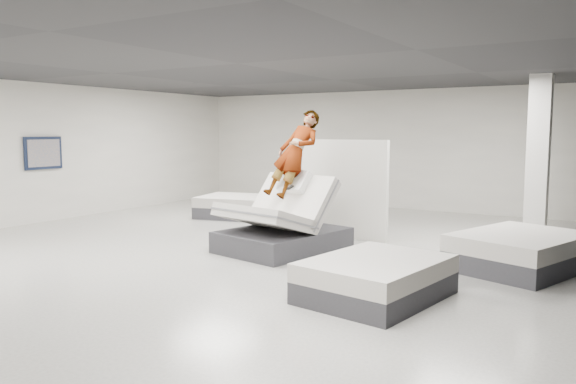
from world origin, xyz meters
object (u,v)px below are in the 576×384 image
at_px(divider_panel, 339,189).
at_px(flat_bed_left_far, 240,207).
at_px(hero_bed, 281,227).
at_px(wall_poster, 43,153).
at_px(column, 538,157).
at_px(remote, 290,187).
at_px(flat_bed_right_near, 376,279).
at_px(flat_bed_right_far, 521,251).
at_px(person, 295,173).

distance_m(divider_panel, flat_bed_left_far, 3.45).
distance_m(hero_bed, wall_poster, 6.43).
bearing_deg(divider_panel, column, 36.67).
height_order(remote, flat_bed_right_near, remote).
bearing_deg(flat_bed_right_far, flat_bed_left_far, 163.81).
distance_m(flat_bed_right_near, wall_poster, 9.08).
bearing_deg(person, wall_poster, -163.81).
height_order(remote, divider_panel, divider_panel).
xyz_separation_m(flat_bed_right_near, wall_poster, (-8.85, 1.57, 1.35)).
xyz_separation_m(flat_bed_right_far, wall_poster, (-10.14, -0.99, 1.32)).
bearing_deg(remote, flat_bed_right_near, -25.51).
height_order(flat_bed_right_near, column, column).
xyz_separation_m(flat_bed_right_far, flat_bed_left_far, (-6.76, 1.96, -0.02)).
bearing_deg(person, flat_bed_right_near, -29.41).
bearing_deg(flat_bed_right_far, flat_bed_right_near, -116.91).
xyz_separation_m(remote, flat_bed_left_far, (-3.14, 2.79, -0.88)).
distance_m(divider_panel, flat_bed_right_far, 3.73).
bearing_deg(divider_panel, hero_bed, -94.88).
bearing_deg(column, flat_bed_left_far, -170.90).
distance_m(flat_bed_right_far, column, 3.29).
bearing_deg(flat_bed_left_far, remote, -41.57).
xyz_separation_m(hero_bed, column, (3.62, 3.78, 1.17)).
bearing_deg(wall_poster, flat_bed_right_far, 5.58).
relative_size(flat_bed_right_near, flat_bed_left_far, 0.94).
bearing_deg(flat_bed_right_near, hero_bed, 144.86).
height_order(person, column, column).
distance_m(person, divider_panel, 1.42).
xyz_separation_m(remote, flat_bed_right_near, (2.32, -1.73, -0.88)).
bearing_deg(wall_poster, remote, 1.45).
xyz_separation_m(remote, column, (3.40, 3.83, 0.46)).
relative_size(divider_panel, flat_bed_left_far, 0.99).
relative_size(remote, flat_bed_left_far, 0.07).
bearing_deg(person, flat_bed_right_far, 17.90).
xyz_separation_m(person, divider_panel, (0.21, 1.35, -0.38)).
bearing_deg(column, hero_bed, -133.72).
relative_size(divider_panel, column, 0.66).
bearing_deg(wall_poster, hero_bed, 1.96).
relative_size(divider_panel, flat_bed_right_far, 0.89).
height_order(flat_bed_right_far, wall_poster, wall_poster).
relative_size(remote, divider_panel, 0.07).
xyz_separation_m(hero_bed, person, (0.07, 0.34, 0.92)).
relative_size(column, wall_poster, 3.37).
bearing_deg(flat_bed_left_far, wall_poster, -138.93).
bearing_deg(wall_poster, flat_bed_left_far, 41.07).
distance_m(hero_bed, person, 0.98).
xyz_separation_m(divider_panel, flat_bed_right_far, (3.55, -0.91, -0.69)).
distance_m(hero_bed, flat_bed_right_near, 3.10).
height_order(person, flat_bed_left_far, person).
bearing_deg(divider_panel, remote, -87.62).
xyz_separation_m(flat_bed_right_near, column, (1.09, 5.57, 1.35)).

